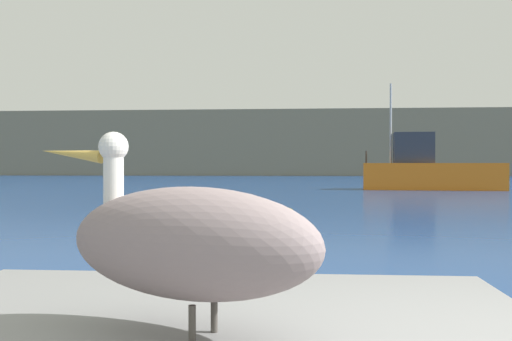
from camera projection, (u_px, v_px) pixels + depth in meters
name	position (u px, v px, depth m)	size (l,w,h in m)	color
hillside_backdrop	(310.00, 144.00, 81.42)	(140.00, 11.47, 8.65)	#7F755B
pelican	(189.00, 241.00, 2.47)	(1.43, 0.89, 0.87)	gray
fishing_boat_orange	(429.00, 171.00, 32.50)	(7.66, 2.97, 5.90)	orange
mooring_buoy	(283.00, 225.00, 10.13)	(0.63, 0.63, 0.63)	yellow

